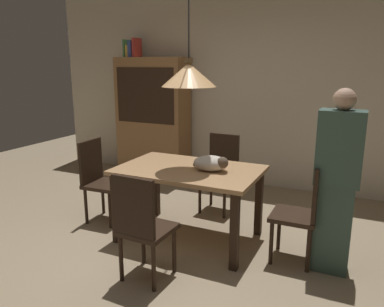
{
  "coord_description": "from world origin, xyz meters",
  "views": [
    {
      "loc": [
        1.66,
        -2.68,
        1.77
      ],
      "look_at": [
        0.04,
        0.77,
        0.85
      ],
      "focal_mm": 35.23,
      "sensor_mm": 36.0,
      "label": 1
    }
  ],
  "objects": [
    {
      "name": "dining_table",
      "position": [
        0.1,
        0.57,
        0.65
      ],
      "size": [
        1.4,
        0.9,
        0.75
      ],
      "color": "tan",
      "rests_on": "ground"
    },
    {
      "name": "book_yellow_short",
      "position": [
        -1.74,
        2.32,
        1.94
      ],
      "size": [
        0.04,
        0.2,
        0.18
      ],
      "primitive_type": "cube",
      "color": "gold",
      "rests_on": "hutch_bookcase"
    },
    {
      "name": "cat_sleeping",
      "position": [
        0.34,
        0.58,
        0.83
      ],
      "size": [
        0.4,
        0.29,
        0.16
      ],
      "color": "beige",
      "rests_on": "dining_table"
    },
    {
      "name": "chair_right_side",
      "position": [
        1.23,
        0.57,
        0.51
      ],
      "size": [
        0.4,
        0.4,
        0.93
      ],
      "color": "black",
      "rests_on": "ground"
    },
    {
      "name": "chair_far_back",
      "position": [
        0.11,
        1.45,
        0.51
      ],
      "size": [
        0.42,
        0.42,
        0.93
      ],
      "color": "black",
      "rests_on": "ground"
    },
    {
      "name": "person_standing",
      "position": [
        1.48,
        0.54,
        0.79
      ],
      "size": [
        0.36,
        0.22,
        1.58
      ],
      "color": "#3D564C",
      "rests_on": "ground"
    },
    {
      "name": "back_wall",
      "position": [
        0.0,
        2.65,
        1.45
      ],
      "size": [
        6.4,
        0.1,
        2.9
      ],
      "primitive_type": "cube",
      "color": "beige",
      "rests_on": "ground"
    },
    {
      "name": "chair_near_front",
      "position": [
        0.1,
        -0.31,
        0.51
      ],
      "size": [
        0.42,
        0.42,
        0.93
      ],
      "color": "black",
      "rests_on": "ground"
    },
    {
      "name": "book_green_slim",
      "position": [
        -1.79,
        2.32,
        1.98
      ],
      "size": [
        0.03,
        0.2,
        0.26
      ],
      "primitive_type": "cube",
      "color": "#427A4C",
      "rests_on": "hutch_bookcase"
    },
    {
      "name": "ground",
      "position": [
        0.0,
        0.0,
        0.0
      ],
      "size": [
        10.0,
        10.0,
        0.0
      ],
      "primitive_type": "plane",
      "color": "#998466"
    },
    {
      "name": "hutch_bookcase",
      "position": [
        -1.35,
        2.32,
        0.89
      ],
      "size": [
        1.12,
        0.45,
        1.85
      ],
      "color": "olive",
      "rests_on": "ground"
    },
    {
      "name": "book_red_tall",
      "position": [
        -1.61,
        2.32,
        1.99
      ],
      "size": [
        0.04,
        0.22,
        0.28
      ],
      "primitive_type": "cube",
      "color": "#B73833",
      "rests_on": "hutch_bookcase"
    },
    {
      "name": "pendant_lamp",
      "position": [
        0.1,
        0.57,
        1.66
      ],
      "size": [
        0.52,
        0.52,
        1.3
      ],
      "color": "#E0A86B"
    },
    {
      "name": "chair_left_side",
      "position": [
        -1.03,
        0.56,
        0.51
      ],
      "size": [
        0.42,
        0.42,
        0.93
      ],
      "color": "black",
      "rests_on": "ground"
    },
    {
      "name": "book_blue_wide",
      "position": [
        -1.67,
        2.32,
        1.97
      ],
      "size": [
        0.06,
        0.24,
        0.24
      ],
      "primitive_type": "cube",
      "color": "#384C93",
      "rests_on": "hutch_bookcase"
    }
  ]
}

